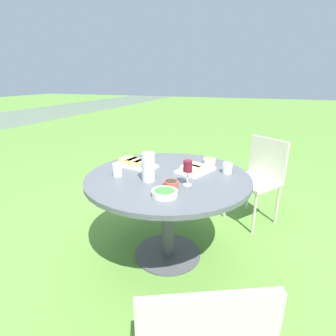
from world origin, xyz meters
name	(u,v)px	position (x,y,z in m)	size (l,w,h in m)	color
ground_plane	(168,254)	(0.00, 0.00, 0.00)	(40.00, 40.00, 0.00)	#5B8C38
dining_table	(168,189)	(0.00, 0.00, 0.63)	(1.30, 1.30, 0.75)	#4C4C51
chair_near_right	(259,174)	(0.93, -0.68, 0.52)	(0.60, 0.60, 0.89)	beige
water_pitcher	(148,167)	(-0.16, 0.10, 0.86)	(0.11, 0.10, 0.22)	silver
wine_glass	(188,167)	(-0.14, -0.20, 0.88)	(0.06, 0.06, 0.18)	silver
platter_bread_main	(136,163)	(0.11, 0.34, 0.77)	(0.26, 0.40, 0.06)	white
platter_charcuterie	(194,169)	(0.15, -0.18, 0.77)	(0.36, 0.31, 0.06)	white
bowl_fries	(209,161)	(0.41, -0.25, 0.77)	(0.11, 0.11, 0.05)	white
bowl_salad	(165,193)	(-0.37, -0.11, 0.77)	(0.17, 0.17, 0.04)	beige
bowl_olives	(171,183)	(-0.21, -0.10, 0.77)	(0.10, 0.10, 0.04)	#B74733
cup_water_near	(227,168)	(0.21, -0.43, 0.79)	(0.08, 0.08, 0.08)	silver
cup_water_far	(117,170)	(-0.15, 0.37, 0.80)	(0.07, 0.07, 0.10)	silver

